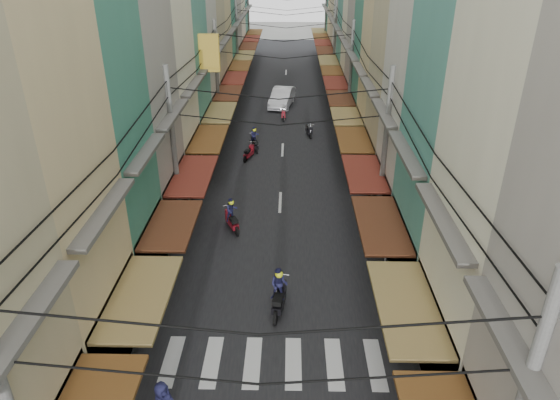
# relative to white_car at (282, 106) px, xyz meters

# --- Properties ---
(ground) EXTENTS (160.00, 160.00, 0.00)m
(ground) POSITION_rel_white_car_xyz_m (0.22, -24.80, 0.00)
(ground) COLOR slate
(ground) RESTS_ON ground
(road) EXTENTS (10.00, 80.00, 0.02)m
(road) POSITION_rel_white_car_xyz_m (0.22, -4.80, 0.01)
(road) COLOR black
(road) RESTS_ON ground
(sidewalk_left) EXTENTS (3.00, 80.00, 0.06)m
(sidewalk_left) POSITION_rel_white_car_xyz_m (-6.28, -4.80, 0.03)
(sidewalk_left) COLOR slate
(sidewalk_left) RESTS_ON ground
(sidewalk_right) EXTENTS (3.00, 80.00, 0.06)m
(sidewalk_right) POSITION_rel_white_car_xyz_m (6.72, -4.80, 0.03)
(sidewalk_right) COLOR slate
(sidewalk_right) RESTS_ON ground
(crosswalk) EXTENTS (7.55, 2.40, 0.01)m
(crosswalk) POSITION_rel_white_car_xyz_m (0.22, -30.80, 0.03)
(crosswalk) COLOR silver
(crosswalk) RESTS_ON ground
(building_row_right) EXTENTS (7.80, 68.98, 22.59)m
(building_row_right) POSITION_rel_white_car_xyz_m (8.14, -8.36, 9.41)
(building_row_right) COLOR #3C856C
(building_row_right) RESTS_ON ground
(utility_poles) EXTENTS (10.20, 66.13, 8.20)m
(utility_poles) POSITION_rel_white_car_xyz_m (0.22, -9.79, 6.59)
(utility_poles) COLOR slate
(utility_poles) RESTS_ON ground
(white_car) EXTENTS (5.85, 3.07, 1.96)m
(white_car) POSITION_rel_white_car_xyz_m (0.00, 0.00, 0.00)
(white_car) COLOR silver
(white_car) RESTS_ON ground
(bicycle) EXTENTS (1.63, 1.16, 1.05)m
(bicycle) POSITION_rel_white_car_xyz_m (5.72, -23.13, 0.00)
(bicycle) COLOR black
(bicycle) RESTS_ON ground
(moving_scooters) EXTENTS (4.67, 26.12, 1.97)m
(moving_scooters) POSITION_rel_white_car_xyz_m (-0.65, -17.82, 0.53)
(moving_scooters) COLOR black
(moving_scooters) RESTS_ON ground
(parked_scooters) EXTENTS (13.45, 12.35, 0.99)m
(parked_scooters) POSITION_rel_white_car_xyz_m (4.60, -28.33, 0.47)
(parked_scooters) COLOR black
(parked_scooters) RESTS_ON ground
(pedestrians) EXTENTS (12.27, 22.36, 2.22)m
(pedestrians) POSITION_rel_white_car_xyz_m (-4.44, -21.60, 1.04)
(pedestrians) COLOR black
(pedestrians) RESTS_ON ground
(market_umbrella) EXTENTS (2.14, 2.14, 2.25)m
(market_umbrella) POSITION_rel_white_car_xyz_m (6.33, -30.00, 1.98)
(market_umbrella) COLOR #B2B2B7
(market_umbrella) RESTS_ON ground
(traffic_sign) EXTENTS (0.10, 0.58, 2.65)m
(traffic_sign) POSITION_rel_white_car_xyz_m (5.01, -24.86, 1.91)
(traffic_sign) COLOR slate
(traffic_sign) RESTS_ON ground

